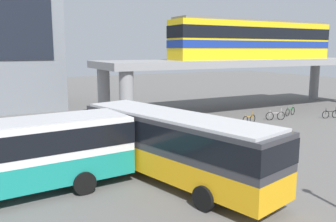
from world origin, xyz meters
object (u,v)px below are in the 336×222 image
(bicycle_orange, at_px, (249,119))
(bicycle_green, at_px, (290,112))
(bicycle_black, at_px, (331,114))
(bus_main, at_px, (172,140))
(train, at_px, (254,39))
(bicycle_silver, at_px, (275,116))

(bicycle_orange, xyz_separation_m, bicycle_green, (5.97, 1.17, 0.00))
(bicycle_orange, bearing_deg, bicycle_black, -10.62)
(bus_main, bearing_deg, train, 39.59)
(bus_main, relative_size, bicycle_green, 6.54)
(bicycle_black, xyz_separation_m, bicycle_green, (-2.17, 2.70, 0.00))
(bicycle_silver, bearing_deg, bicycle_green, 19.12)
(bicycle_green, bearing_deg, bicycle_orange, -168.93)
(train, bearing_deg, bicycle_black, -64.91)
(train, bearing_deg, bicycle_green, -75.91)
(bicycle_silver, relative_size, bicycle_orange, 0.98)
(bicycle_green, bearing_deg, train, 104.09)
(train, height_order, bicycle_black, train)
(train, xyz_separation_m, bus_main, (-16.87, -13.95, -5.11))
(bicycle_black, height_order, bicycle_green, same)
(bicycle_silver, height_order, bicycle_green, same)
(bicycle_black, relative_size, bicycle_orange, 1.01)
(bicycle_silver, distance_m, bicycle_black, 5.29)
(bicycle_silver, relative_size, bicycle_black, 0.98)
(train, height_order, bicycle_orange, train)
(train, distance_m, bicycle_silver, 8.69)
(train, height_order, bus_main, train)
(bus_main, distance_m, bicycle_orange, 14.80)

